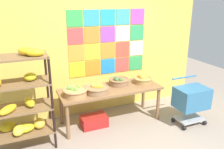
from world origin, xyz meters
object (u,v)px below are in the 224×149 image
(produce_crate_under_table, at_px, (94,121))
(shopping_cart, at_px, (191,99))
(fruit_basket_centre, at_px, (143,79))
(fruit_basket_right, at_px, (97,89))
(banana_shelf_unit, at_px, (18,99))
(fruit_basket_back_left, at_px, (75,92))
(fruit_basket_back_right, at_px, (119,81))
(display_table, at_px, (110,92))

(produce_crate_under_table, xyz_separation_m, shopping_cart, (1.61, -0.58, 0.38))
(fruit_basket_centre, xyz_separation_m, fruit_basket_right, (-0.95, -0.14, 0.00))
(banana_shelf_unit, bearing_deg, fruit_basket_back_left, 8.85)
(fruit_basket_back_right, bearing_deg, shopping_cart, -33.82)
(fruit_basket_back_right, height_order, produce_crate_under_table, fruit_basket_back_right)
(fruit_basket_right, bearing_deg, banana_shelf_unit, -175.15)
(banana_shelf_unit, height_order, produce_crate_under_table, banana_shelf_unit)
(fruit_basket_right, relative_size, fruit_basket_back_left, 0.98)
(banana_shelf_unit, relative_size, shopping_cart, 1.86)
(fruit_basket_back_left, distance_m, produce_crate_under_table, 0.70)
(fruit_basket_back_right, bearing_deg, banana_shelf_unit, -169.57)
(display_table, height_order, produce_crate_under_table, display_table)
(shopping_cart, bearing_deg, fruit_basket_back_left, 150.46)
(display_table, bearing_deg, fruit_basket_right, -157.86)
(display_table, bearing_deg, banana_shelf_unit, -171.63)
(shopping_cart, bearing_deg, fruit_basket_centre, 119.58)
(banana_shelf_unit, bearing_deg, fruit_basket_centre, 6.39)
(fruit_basket_back_right, relative_size, produce_crate_under_table, 0.82)
(display_table, xyz_separation_m, shopping_cart, (1.27, -0.62, -0.10))
(shopping_cart, bearing_deg, produce_crate_under_table, 146.13)
(display_table, xyz_separation_m, fruit_basket_right, (-0.29, -0.12, 0.15))
(display_table, height_order, fruit_basket_back_left, fruit_basket_back_left)
(fruit_basket_right, bearing_deg, display_table, 22.14)
(fruit_basket_centre, height_order, shopping_cart, shopping_cart)
(display_table, height_order, fruit_basket_right, fruit_basket_right)
(fruit_basket_centre, bearing_deg, fruit_basket_back_left, -175.21)
(banana_shelf_unit, distance_m, fruit_basket_right, 1.22)
(banana_shelf_unit, bearing_deg, display_table, 8.37)
(display_table, bearing_deg, produce_crate_under_table, -172.62)
(fruit_basket_centre, height_order, produce_crate_under_table, fruit_basket_centre)
(fruit_basket_back_right, xyz_separation_m, fruit_basket_back_left, (-0.85, -0.18, 0.00))
(shopping_cart, bearing_deg, fruit_basket_right, 148.06)
(fruit_basket_back_right, distance_m, shopping_cart, 1.31)
(shopping_cart, bearing_deg, display_table, 139.89)
(banana_shelf_unit, bearing_deg, fruit_basket_right, 4.85)
(fruit_basket_right, xyz_separation_m, produce_crate_under_table, (-0.04, 0.07, -0.63))
(produce_crate_under_table, bearing_deg, fruit_basket_back_left, -171.86)
(fruit_basket_right, bearing_deg, fruit_basket_back_right, 23.15)
(display_table, distance_m, fruit_basket_centre, 0.67)
(fruit_basket_back_right, bearing_deg, fruit_basket_right, -156.85)
(fruit_basket_right, distance_m, shopping_cart, 1.66)
(fruit_basket_centre, xyz_separation_m, shopping_cart, (0.61, -0.65, -0.25))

